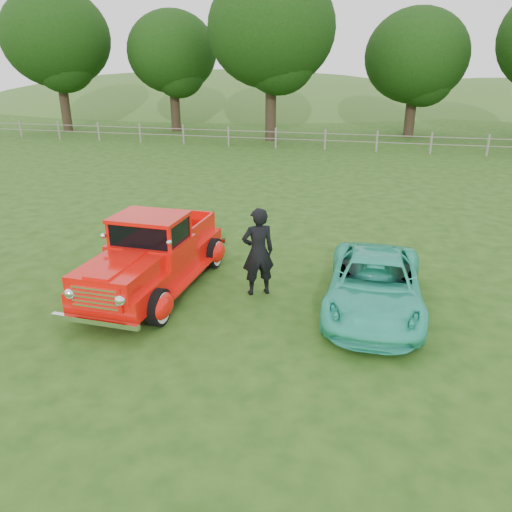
% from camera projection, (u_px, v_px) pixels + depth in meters
% --- Properties ---
extents(ground, '(140.00, 140.00, 0.00)m').
position_uv_depth(ground, '(193.00, 324.00, 9.93)').
color(ground, '#234612').
rests_on(ground, ground).
extents(distant_hills, '(116.00, 60.00, 18.00)m').
position_uv_depth(distant_hills, '(326.00, 138.00, 66.25)').
color(distant_hills, '#3C6525').
rests_on(distant_hills, ground).
extents(fence_line, '(48.00, 0.12, 1.20)m').
position_uv_depth(fence_line, '(325.00, 139.00, 29.59)').
color(fence_line, gray).
rests_on(fence_line, ground).
extents(tree_far_west, '(7.60, 7.60, 9.93)m').
position_uv_depth(tree_far_west, '(56.00, 38.00, 35.63)').
color(tree_far_west, '#302118').
rests_on(tree_far_west, ground).
extents(tree_mid_west, '(6.40, 6.40, 8.46)m').
position_uv_depth(tree_mid_west, '(172.00, 52.00, 35.95)').
color(tree_mid_west, '#302118').
rests_on(tree_mid_west, ground).
extents(tree_near_west, '(8.00, 8.00, 10.42)m').
position_uv_depth(tree_near_west, '(272.00, 29.00, 30.97)').
color(tree_near_west, '#302118').
rests_on(tree_near_west, ground).
extents(tree_near_east, '(6.80, 6.80, 8.33)m').
position_uv_depth(tree_near_east, '(416.00, 56.00, 33.09)').
color(tree_near_east, '#302118').
rests_on(tree_near_east, ground).
extents(red_pickup, '(2.33, 5.03, 1.78)m').
position_uv_depth(red_pickup, '(154.00, 256.00, 11.22)').
color(red_pickup, black).
rests_on(red_pickup, ground).
extents(teal_sedan, '(1.97, 4.18, 1.15)m').
position_uv_depth(teal_sedan, '(375.00, 285.00, 10.31)').
color(teal_sedan, '#31C5A3').
rests_on(teal_sedan, ground).
extents(man, '(0.87, 0.77, 2.00)m').
position_uv_depth(man, '(258.00, 252.00, 10.92)').
color(man, black).
rests_on(man, ground).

